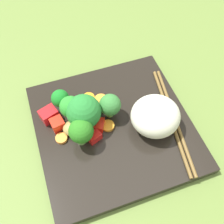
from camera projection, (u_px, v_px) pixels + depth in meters
The scene contains 21 objects.
ground_plane at pixel (114, 132), 50.86cm from camera, with size 110.00×110.00×2.00cm, color olive.
square_plate at pixel (114, 127), 49.28cm from camera, with size 28.26×28.26×1.76cm, color black.
rice_mound at pixel (155, 116), 45.71cm from camera, with size 8.34×8.74×6.55cm, color white.
broccoli_floret_0 at pixel (71, 108), 45.99cm from camera, with size 3.90×3.90×6.32cm.
broccoli_floret_1 at pixel (81, 131), 43.56cm from camera, with size 4.28×4.28×6.12cm.
broccoli_floret_2 at pixel (60, 99), 47.89cm from camera, with size 3.31×3.31×5.06cm.
broccoli_floret_3 at pixel (109, 105), 46.89cm from camera, with size 4.02×4.02×5.54cm.
broccoli_floret_4 at pixel (84, 112), 45.09cm from camera, with size 6.17×6.17×7.51cm.
carrot_slice_0 at pixel (101, 100), 51.27cm from camera, with size 2.62×2.62×0.63cm, color orange.
carrot_slice_1 at pixel (108, 126), 48.05cm from camera, with size 2.39×2.39×0.56cm, color orange.
carrot_slice_2 at pixel (72, 110), 50.02cm from camera, with size 2.47×2.47×0.50cm, color orange.
carrot_slice_3 at pixel (61, 138), 46.75cm from camera, with size 2.12×2.12×0.62cm, color orange.
carrot_slice_4 at pixel (89, 98), 51.56cm from camera, with size 2.42×2.42×0.58cm, color orange.
carrot_slice_5 at pixel (85, 113), 49.60cm from camera, with size 2.84×2.84×0.65cm, color orange.
pepper_chunk_0 at pixel (49, 115), 48.38cm from camera, with size 3.08×2.46×2.33cm, color red.
pepper_chunk_1 at pixel (97, 124), 47.63cm from camera, with size 2.49×2.48×1.64cm, color red.
pepper_chunk_2 at pixel (58, 124), 47.31cm from camera, with size 2.27×2.25×2.27cm, color red.
pepper_chunk_3 at pixel (94, 137), 46.29cm from camera, with size 2.34×1.67×1.59cm, color red.
chicken_piece_0 at pixel (72, 128), 46.79cm from camera, with size 3.33×3.03×2.37cm, color tan.
chicken_piece_1 at pixel (97, 109), 49.59cm from camera, with size 2.55×1.87×1.52cm, color #B88747.
chopstick_pair at pixel (173, 118), 48.95cm from camera, with size 4.54×23.38×0.62cm.
Camera 1 is at (7.65, 23.15, 43.80)cm, focal length 41.76 mm.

